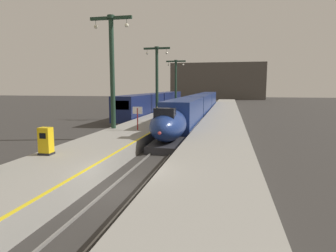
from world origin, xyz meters
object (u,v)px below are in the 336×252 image
(highspeed_train_main, at_px, (199,105))
(station_column_far, at_px, (157,74))
(station_column_mid, at_px, (112,63))
(departure_info_board, at_px, (138,114))
(passenger_near_edge, at_px, (157,113))
(rolling_suitcase, at_px, (157,120))
(station_column_distant, at_px, (176,78))
(regional_train_adjacent, at_px, (156,102))
(ticket_machine_yellow, at_px, (46,142))

(highspeed_train_main, distance_m, station_column_far, 8.92)
(highspeed_train_main, relative_size, station_column_mid, 5.46)
(station_column_far, distance_m, departure_info_board, 18.61)
(passenger_near_edge, bearing_deg, station_column_mid, -117.42)
(rolling_suitcase, bearing_deg, highspeed_train_main, 80.17)
(passenger_near_edge, bearing_deg, rolling_suitcase, -76.69)
(station_column_mid, distance_m, station_column_distant, 33.13)
(passenger_near_edge, bearing_deg, regional_train_adjacent, 104.32)
(station_column_far, bearing_deg, highspeed_train_main, 37.43)
(ticket_machine_yellow, bearing_deg, regional_train_adjacent, 93.97)
(regional_train_adjacent, bearing_deg, station_column_mid, -85.10)
(rolling_suitcase, xyz_separation_m, ticket_machine_yellow, (-2.67, -16.27, 0.44))
(highspeed_train_main, bearing_deg, regional_train_adjacent, 154.47)
(highspeed_train_main, xyz_separation_m, rolling_suitcase, (-2.88, -16.62, -0.60))
(station_column_mid, height_order, station_column_distant, station_column_mid)
(highspeed_train_main, distance_m, passenger_near_edge, 16.45)
(passenger_near_edge, bearing_deg, station_column_distant, 96.05)
(station_column_far, distance_m, ticket_machine_yellow, 28.83)
(highspeed_train_main, relative_size, passenger_near_edge, 33.53)
(station_column_far, xyz_separation_m, ticket_machine_yellow, (0.35, -28.37, -5.11))
(highspeed_train_main, relative_size, rolling_suitcase, 57.70)
(station_column_mid, relative_size, rolling_suitcase, 10.56)
(station_column_distant, bearing_deg, passenger_near_edge, -83.95)
(ticket_machine_yellow, bearing_deg, rolling_suitcase, 80.68)
(station_column_distant, height_order, rolling_suitcase, station_column_distant)
(station_column_far, height_order, station_column_distant, station_column_far)
(station_column_mid, xyz_separation_m, rolling_suitcase, (3.02, 5.17, -5.85))
(station_column_far, bearing_deg, departure_info_board, -81.72)
(departure_info_board, bearing_deg, ticket_machine_yellow, -102.16)
(regional_train_adjacent, height_order, passenger_near_edge, regional_train_adjacent)
(station_column_distant, height_order, departure_info_board, station_column_distant)
(passenger_near_edge, distance_m, rolling_suitcase, 0.82)
(highspeed_train_main, relative_size, ticket_machine_yellow, 35.41)
(regional_train_adjacent, bearing_deg, highspeed_train_main, -25.53)
(station_column_distant, bearing_deg, rolling_suitcase, -83.83)
(station_column_far, bearing_deg, ticket_machine_yellow, -89.29)
(passenger_near_edge, bearing_deg, departure_info_board, -92.83)
(regional_train_adjacent, distance_m, departure_info_board, 26.73)
(regional_train_adjacent, xyz_separation_m, station_column_far, (2.20, -8.38, 4.77))
(station_column_mid, bearing_deg, station_column_far, 90.00)
(highspeed_train_main, distance_m, rolling_suitcase, 16.88)
(regional_train_adjacent, distance_m, station_column_far, 9.90)
(regional_train_adjacent, bearing_deg, ticket_machine_yellow, -86.03)
(departure_info_board, bearing_deg, rolling_suitcase, 85.91)
(regional_train_adjacent, bearing_deg, rolling_suitcase, -75.71)
(station_column_mid, xyz_separation_m, ticket_machine_yellow, (0.35, -11.10, -5.41))
(station_column_far, distance_m, rolling_suitcase, 13.65)
(departure_info_board, bearing_deg, station_column_mid, 166.44)
(regional_train_adjacent, distance_m, ticket_machine_yellow, 36.85)
(station_column_far, distance_m, passenger_near_edge, 12.96)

